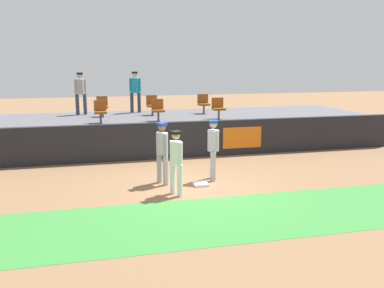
% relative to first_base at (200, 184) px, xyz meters
% --- Properties ---
extents(ground_plane, '(60.00, 60.00, 0.00)m').
position_rel_first_base_xyz_m(ground_plane, '(-0.26, -0.03, -0.04)').
color(ground_plane, '#846042').
extents(grass_foreground_strip, '(18.00, 2.80, 0.01)m').
position_rel_first_base_xyz_m(grass_foreground_strip, '(-0.26, -2.51, -0.04)').
color(grass_foreground_strip, '#388438').
rests_on(grass_foreground_strip, ground_plane).
extents(first_base, '(0.40, 0.40, 0.08)m').
position_rel_first_base_xyz_m(first_base, '(0.00, 0.00, 0.00)').
color(first_base, white).
rests_on(first_base, ground_plane).
extents(player_fielder_home, '(0.44, 0.55, 1.70)m').
position_rel_first_base_xyz_m(player_fielder_home, '(-0.83, -0.65, 0.94)').
color(player_fielder_home, white).
rests_on(player_fielder_home, ground_plane).
extents(player_runner_visitor, '(0.44, 0.46, 1.77)m').
position_rel_first_base_xyz_m(player_runner_visitor, '(-1.01, 0.42, 0.98)').
color(player_runner_visitor, '#9EA3AD').
rests_on(player_runner_visitor, ground_plane).
extents(player_coach_visitor, '(0.41, 0.49, 1.78)m').
position_rel_first_base_xyz_m(player_coach_visitor, '(0.52, 0.49, 0.99)').
color(player_coach_visitor, '#9EA3AD').
rests_on(player_coach_visitor, ground_plane).
extents(field_wall, '(18.00, 0.26, 1.31)m').
position_rel_first_base_xyz_m(field_wall, '(-0.25, 3.51, 0.62)').
color(field_wall, black).
rests_on(field_wall, ground_plane).
extents(bleacher_platform, '(18.00, 4.80, 1.16)m').
position_rel_first_base_xyz_m(bleacher_platform, '(-0.26, 6.08, 0.54)').
color(bleacher_platform, '#59595E').
rests_on(bleacher_platform, ground_plane).
extents(seat_front_center, '(0.45, 0.44, 0.84)m').
position_rel_first_base_xyz_m(seat_front_center, '(-0.38, 4.95, 1.59)').
color(seat_front_center, '#4C4C51').
rests_on(seat_front_center, bleacher_platform).
extents(seat_back_left, '(0.45, 0.44, 0.84)m').
position_rel_first_base_xyz_m(seat_back_left, '(-2.43, 6.75, 1.59)').
color(seat_back_left, '#4C4C51').
rests_on(seat_back_left, bleacher_platform).
extents(seat_back_center, '(0.46, 0.44, 0.84)m').
position_rel_first_base_xyz_m(seat_back_center, '(-0.34, 6.75, 1.59)').
color(seat_back_center, '#4C4C51').
rests_on(seat_back_center, bleacher_platform).
extents(seat_front_left, '(0.46, 0.44, 0.84)m').
position_rel_first_base_xyz_m(seat_front_left, '(-2.56, 4.95, 1.59)').
color(seat_front_left, '#4C4C51').
rests_on(seat_front_left, bleacher_platform).
extents(seat_back_right, '(0.48, 0.44, 0.84)m').
position_rel_first_base_xyz_m(seat_back_right, '(1.94, 6.75, 1.59)').
color(seat_back_right, '#4C4C51').
rests_on(seat_back_right, bleacher_platform).
extents(seat_front_right, '(0.48, 0.44, 0.84)m').
position_rel_first_base_xyz_m(seat_front_right, '(2.06, 4.95, 1.59)').
color(seat_front_right, '#4C4C51').
rests_on(seat_front_right, bleacher_platform).
extents(spectator_hooded, '(0.50, 0.40, 1.81)m').
position_rel_first_base_xyz_m(spectator_hooded, '(-0.94, 7.78, 2.17)').
color(spectator_hooded, '#33384C').
rests_on(spectator_hooded, bleacher_platform).
extents(spectator_capped, '(0.50, 0.38, 1.80)m').
position_rel_first_base_xyz_m(spectator_capped, '(-3.29, 7.60, 2.16)').
color(spectator_capped, '#33384C').
rests_on(spectator_capped, bleacher_platform).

